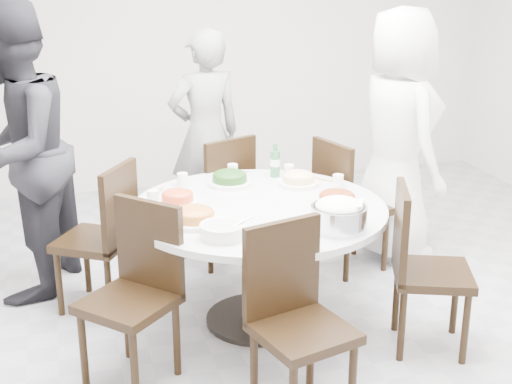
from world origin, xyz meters
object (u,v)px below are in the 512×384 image
object	(u,v)px
soup_bowl	(223,231)
beverage_bottle	(275,160)
chair_sw	(128,299)
diner_right	(398,136)
diner_left	(16,153)
chair_n	(215,198)
chair_nw	(94,237)
diner_middle	(205,134)
rice_bowl	(339,218)
chair_ne	(353,205)
dining_table	(258,265)
chair_s	(304,328)
chair_se	(433,270)

from	to	relation	value
soup_bowl	beverage_bottle	distance (m)	1.11
chair_sw	diner_right	xyz separation A→B (m)	(2.07, 1.19, 0.43)
diner_left	beverage_bottle	xyz separation A→B (m)	(1.62, -0.29, -0.09)
chair_n	diner_left	size ratio (longest dim) A/B	0.50
chair_nw	beverage_bottle	xyz separation A→B (m)	(1.19, 0.07, 0.39)
chair_n	soup_bowl	distance (m)	1.46
chair_sw	chair_n	bearing A→B (deg)	108.29
diner_right	diner_left	world-z (taller)	diner_left
beverage_bottle	diner_right	bearing A→B (deg)	12.58
diner_middle	diner_right	bearing A→B (deg)	137.43
diner_left	rice_bowl	distance (m)	2.11
chair_ne	beverage_bottle	xyz separation A→B (m)	(-0.59, -0.06, 0.39)
chair_nw	diner_middle	bearing A→B (deg)	171.54
chair_ne	soup_bowl	xyz separation A→B (m)	(-1.17, -1.00, 0.31)
dining_table	diner_right	size ratio (longest dim) A/B	0.83
chair_sw	diner_left	xyz separation A→B (m)	(-0.54, 1.26, 0.48)
soup_bowl	chair_s	bearing A→B (deg)	-64.39
chair_nw	diner_left	world-z (taller)	diner_left
chair_s	diner_middle	xyz separation A→B (m)	(0.06, 2.50, 0.34)
diner_left	soup_bowl	xyz separation A→B (m)	(1.04, -1.24, -0.17)
chair_s	chair_n	bearing A→B (deg)	74.13
chair_sw	chair_nw	bearing A→B (deg)	143.78
dining_table	chair_s	xyz separation A→B (m)	(-0.05, -0.96, 0.10)
chair_s	diner_right	world-z (taller)	diner_right
chair_se	chair_sw	bearing A→B (deg)	107.69
chair_n	chair_sw	world-z (taller)	same
chair_ne	rice_bowl	size ratio (longest dim) A/B	3.15
chair_sw	rice_bowl	size ratio (longest dim) A/B	3.15
rice_bowl	diner_left	bearing A→B (deg)	142.23
diner_right	rice_bowl	world-z (taller)	diner_right
dining_table	chair_s	world-z (taller)	chair_s
chair_nw	beverage_bottle	bearing A→B (deg)	125.74
rice_bowl	beverage_bottle	size ratio (longest dim) A/B	1.35
chair_sw	chair_se	world-z (taller)	same
dining_table	chair_sw	world-z (taller)	chair_sw
chair_ne	diner_right	xyz separation A→B (m)	(0.40, 0.16, 0.43)
chair_n	rice_bowl	size ratio (longest dim) A/B	3.15
rice_bowl	soup_bowl	distance (m)	0.63
chair_se	diner_right	xyz separation A→B (m)	(0.40, 1.30, 0.43)
chair_ne	beverage_bottle	distance (m)	0.71
diner_left	rice_bowl	xyz separation A→B (m)	(1.67, -1.29, -0.14)
chair_s	beverage_bottle	world-z (taller)	beverage_bottle
chair_s	diner_right	distance (m)	2.19
chair_ne	chair_sw	xyz separation A→B (m)	(-1.67, -1.03, 0.00)
chair_n	soup_bowl	bearing A→B (deg)	55.69
diner_right	soup_bowl	size ratio (longest dim) A/B	7.66
chair_se	soup_bowl	world-z (taller)	chair_se
chair_ne	diner_middle	bearing A→B (deg)	26.39
beverage_bottle	chair_sw	bearing A→B (deg)	-138.17
diner_right	rice_bowl	xyz separation A→B (m)	(-0.94, -1.22, -0.09)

